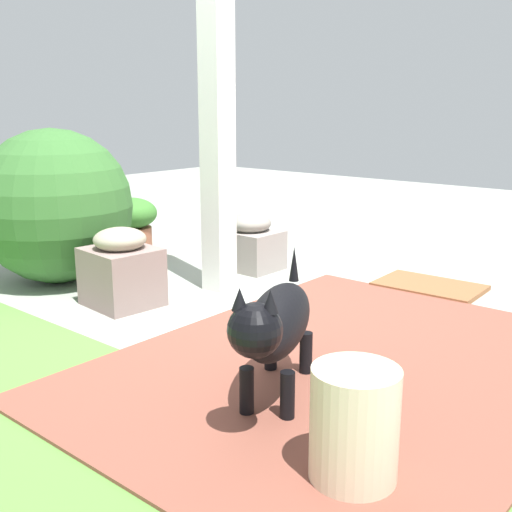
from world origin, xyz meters
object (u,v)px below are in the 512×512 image
(stone_planter_mid, at_px, (121,269))
(dog, at_px, (276,324))
(doormat, at_px, (429,286))
(ceramic_urn, at_px, (354,427))
(round_shrub, at_px, (55,206))
(stone_planter_nearest, at_px, (250,243))
(terracotta_pot_broad, at_px, (132,223))
(porch_pillar, at_px, (217,90))

(stone_planter_mid, relative_size, dog, 0.58)
(dog, height_order, doormat, dog)
(ceramic_urn, bearing_deg, round_shrub, -14.73)
(stone_planter_nearest, bearing_deg, doormat, -163.60)
(stone_planter_mid, distance_m, doormat, 1.92)
(stone_planter_mid, distance_m, terracotta_pot_broad, 1.30)
(stone_planter_mid, relative_size, doormat, 0.72)
(stone_planter_nearest, height_order, terracotta_pot_broad, terracotta_pot_broad)
(stone_planter_nearest, height_order, stone_planter_mid, stone_planter_mid)
(porch_pillar, relative_size, stone_planter_mid, 5.33)
(stone_planter_mid, relative_size, round_shrub, 0.46)
(doormat, bearing_deg, stone_planter_mid, 49.85)
(porch_pillar, bearing_deg, stone_planter_mid, 70.36)
(stone_planter_nearest, relative_size, doormat, 0.66)
(dog, relative_size, ceramic_urn, 2.09)
(stone_planter_mid, bearing_deg, terracotta_pot_broad, -41.52)
(dog, xyz_separation_m, ceramic_urn, (-0.51, 0.27, -0.14))
(ceramic_urn, relative_size, doormat, 0.59)
(stone_planter_mid, xyz_separation_m, round_shrub, (0.73, -0.06, 0.28))
(porch_pillar, distance_m, stone_planter_nearest, 1.17)
(stone_planter_mid, height_order, doormat, stone_planter_mid)
(terracotta_pot_broad, xyz_separation_m, doormat, (-2.20, -0.60, -0.23))
(dog, bearing_deg, doormat, -83.52)
(porch_pillar, relative_size, ceramic_urn, 6.49)
(stone_planter_nearest, relative_size, dog, 0.54)
(dog, xyz_separation_m, doormat, (0.21, -1.84, -0.31))
(stone_planter_nearest, relative_size, ceramic_urn, 1.12)
(doormat, bearing_deg, round_shrub, 35.60)
(stone_planter_mid, xyz_separation_m, doormat, (-1.23, -1.46, -0.20))
(terracotta_pot_broad, xyz_separation_m, ceramic_urn, (-2.92, 1.51, -0.06))
(stone_planter_nearest, xyz_separation_m, terracotta_pot_broad, (1.00, 0.25, 0.06))
(terracotta_pot_broad, height_order, doormat, terracotta_pot_broad)
(stone_planter_nearest, distance_m, terracotta_pot_broad, 1.03)
(dog, relative_size, doormat, 1.23)
(round_shrub, distance_m, dog, 2.22)
(porch_pillar, bearing_deg, ceramic_urn, 144.41)
(terracotta_pot_broad, bearing_deg, dog, 152.69)
(porch_pillar, height_order, terracotta_pot_broad, porch_pillar)
(stone_planter_nearest, distance_m, ceramic_urn, 2.60)
(stone_planter_mid, distance_m, dog, 1.49)
(stone_planter_mid, height_order, ceramic_urn, stone_planter_mid)
(stone_planter_nearest, xyz_separation_m, ceramic_urn, (-1.92, 1.75, 0.00))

